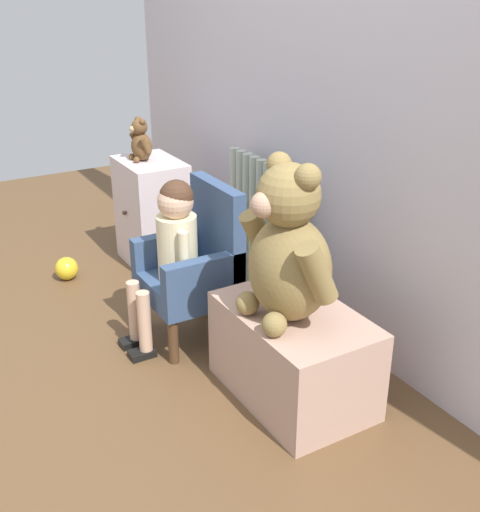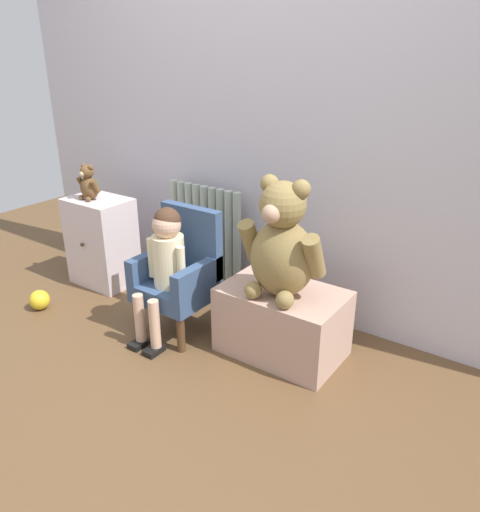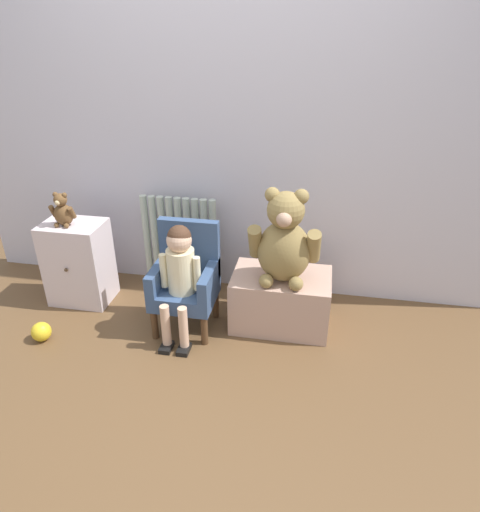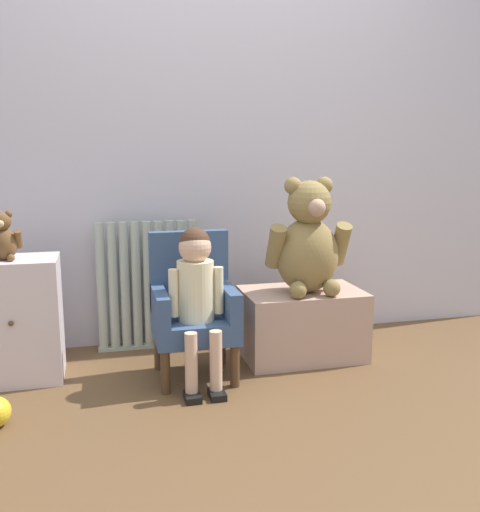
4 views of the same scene
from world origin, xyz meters
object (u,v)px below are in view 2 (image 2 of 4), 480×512
at_px(small_teddy_bear, 89,184).
at_px(radiator, 205,241).
at_px(toy_ball, 40,300).
at_px(child_armchair, 180,273).
at_px(large_teddy_bear, 282,246).
at_px(low_bench, 282,322).
at_px(small_dresser, 102,242).
at_px(child_figure, 165,256).

bearing_deg(small_teddy_bear, radiator, 25.86).
height_order(radiator, toy_ball, radiator).
distance_m(child_armchair, toy_ball, 0.96).
relative_size(child_armchair, large_teddy_bear, 1.18).
distance_m(child_armchair, low_bench, 0.62).
distance_m(small_dresser, toy_ball, 0.55).
relative_size(radiator, large_teddy_bear, 1.20).
xyz_separation_m(small_dresser, child_armchair, (0.82, -0.14, 0.05)).
xyz_separation_m(radiator, small_dresser, (-0.64, -0.29, -0.06)).
distance_m(small_dresser, small_teddy_bear, 0.40).
distance_m(radiator, child_figure, 0.59).
height_order(low_bench, large_teddy_bear, large_teddy_bear).
bearing_deg(child_armchair, radiator, 111.78).
bearing_deg(radiator, low_bench, -23.45).
distance_m(radiator, large_teddy_bear, 0.91).
bearing_deg(child_armchair, large_teddy_bear, 5.72).
height_order(large_teddy_bear, toy_ball, large_teddy_bear).
distance_m(child_figure, low_bench, 0.70).
relative_size(child_armchair, child_figure, 0.94).
height_order(radiator, small_teddy_bear, small_teddy_bear).
bearing_deg(toy_ball, low_bench, 17.38).
relative_size(radiator, child_armchair, 1.02).
bearing_deg(large_teddy_bear, child_figure, -164.31).
xyz_separation_m(child_armchair, toy_ball, (-0.85, -0.35, -0.28)).
distance_m(child_armchair, small_teddy_bear, 0.92).
distance_m(large_teddy_bear, toy_ball, 1.61).
xyz_separation_m(radiator, child_figure, (0.18, -0.55, 0.13)).
height_order(radiator, child_armchair, radiator).
bearing_deg(low_bench, small_dresser, 178.40).
bearing_deg(small_teddy_bear, child_armchair, -7.67).
bearing_deg(large_teddy_bear, child_armchair, -174.28).
bearing_deg(child_armchair, child_figure, -90.00).
height_order(child_armchair, large_teddy_bear, large_teddy_bear).
height_order(child_armchair, low_bench, child_armchair).
xyz_separation_m(child_figure, large_teddy_bear, (0.60, 0.17, 0.14)).
distance_m(radiator, small_teddy_bear, 0.82).
bearing_deg(small_dresser, low_bench, -1.60).
relative_size(large_teddy_bear, toy_ball, 4.82).
bearing_deg(low_bench, radiator, 156.55).
bearing_deg(toy_ball, radiator, 49.33).
relative_size(small_dresser, large_teddy_bear, 0.99).
relative_size(radiator, small_dresser, 1.20).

